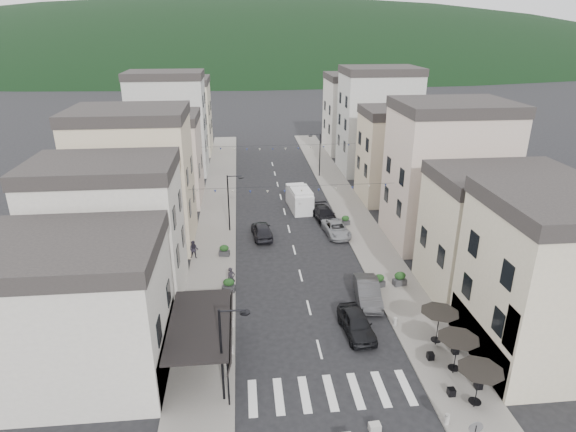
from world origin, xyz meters
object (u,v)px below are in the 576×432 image
object	(u,v)px
parked_car_b	(368,292)
pedestrian_a	(231,278)
parked_car_a	(356,323)
parked_car_c	(336,229)
delivery_van	(300,198)
pedestrian_b	(194,250)
parked_car_d	(325,215)
parked_car_e	(262,230)

from	to	relation	value
parked_car_b	pedestrian_a	distance (m)	10.74
pedestrian_a	parked_car_a	bearing A→B (deg)	-63.41
parked_car_c	delivery_van	xyz separation A→B (m)	(-2.79, 7.66, 0.62)
parked_car_a	pedestrian_b	distance (m)	17.25
parked_car_c	parked_car_d	world-z (taller)	parked_car_d
parked_car_d	delivery_van	size ratio (longest dim) A/B	0.86
parked_car_b	delivery_van	distance (m)	20.43
parked_car_c	parked_car_d	bearing A→B (deg)	92.36
parked_car_a	parked_car_c	size ratio (longest dim) A/B	0.97
delivery_van	pedestrian_b	world-z (taller)	delivery_van
parked_car_a	parked_car_b	world-z (taller)	parked_car_b
parked_car_b	pedestrian_b	world-z (taller)	pedestrian_b
parked_car_c	pedestrian_b	distance (m)	14.41
pedestrian_a	pedestrian_b	world-z (taller)	pedestrian_a
parked_car_b	parked_car_d	distance (m)	16.41
parked_car_e	parked_car_d	bearing A→B (deg)	-156.91
parked_car_c	pedestrian_b	xyz separation A→B (m)	(-13.80, -4.12, 0.31)
parked_car_a	pedestrian_a	size ratio (longest dim) A/B	2.44
parked_car_e	delivery_van	size ratio (longest dim) A/B	0.81
pedestrian_a	parked_car_b	bearing A→B (deg)	-40.25
parked_car_b	delivery_van	size ratio (longest dim) A/B	0.87
parked_car_c	delivery_van	size ratio (longest dim) A/B	0.84
parked_car_c	parked_car_e	distance (m)	7.47
parked_car_b	parked_car_e	world-z (taller)	parked_car_b
parked_car_a	parked_car_c	world-z (taller)	parked_car_a
parked_car_b	parked_car_e	bearing A→B (deg)	126.52
parked_car_d	parked_car_e	size ratio (longest dim) A/B	1.07
parked_car_a	delivery_van	size ratio (longest dim) A/B	0.81
parked_car_a	parked_car_d	world-z (taller)	parked_car_a
parked_car_b	parked_car_c	xyz separation A→B (m)	(0.00, 12.57, -0.15)
parked_car_b	delivery_van	world-z (taller)	delivery_van
parked_car_e	delivery_van	bearing A→B (deg)	-126.82
parked_car_c	pedestrian_a	size ratio (longest dim) A/B	2.53
parked_car_c	pedestrian_a	xyz separation A→B (m)	(-10.40, -9.89, 0.40)
pedestrian_b	parked_car_c	bearing A→B (deg)	23.80
parked_car_c	delivery_van	bearing A→B (deg)	104.79
parked_car_a	pedestrian_a	xyz separation A→B (m)	(-8.60, 6.63, 0.28)
parked_car_b	parked_car_c	size ratio (longest dim) A/B	1.04
parked_car_c	pedestrian_b	bearing A→B (deg)	-168.59
parked_car_b	parked_car_d	world-z (taller)	parked_car_b
pedestrian_b	parked_car_b	bearing A→B (deg)	-24.31
parked_car_a	delivery_van	xyz separation A→B (m)	(-0.99, 24.18, 0.50)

